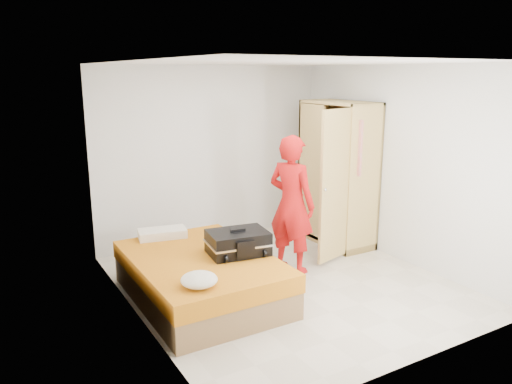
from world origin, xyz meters
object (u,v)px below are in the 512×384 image
suitcase (238,243)px  round_cushion (199,280)px  bed (201,277)px  person (291,204)px  wardrobe (337,178)px

suitcase → round_cushion: (-0.74, -0.59, -0.06)m
bed → person: person is taller
wardrobe → bed: bearing=-164.1°
suitcase → bed: bearing=171.1°
suitcase → round_cushion: size_ratio=2.06×
round_cushion → person: bearing=28.3°
person → round_cushion: 1.93m
bed → round_cushion: (-0.34, -0.72, 0.32)m
wardrobe → person: bearing=-155.4°
bed → person: 1.49m
suitcase → person: bearing=26.5°
bed → person: size_ratio=1.15×
suitcase → round_cushion: bearing=-133.1°
wardrobe → person: (-1.17, -0.53, -0.12)m
suitcase → round_cushion: suitcase is taller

